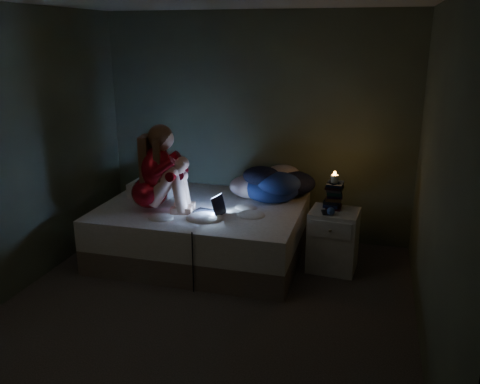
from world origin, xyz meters
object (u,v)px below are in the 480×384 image
at_px(nightstand, 333,240).
at_px(phone, 326,213).
at_px(bed, 202,231).
at_px(woman, 148,168).
at_px(laptop, 207,204).
at_px(candle, 334,180).

xyz_separation_m(nightstand, phone, (-0.08, -0.10, 0.32)).
distance_m(bed, nightstand, 1.40).
bearing_deg(nightstand, woman, -165.95).
bearing_deg(phone, nightstand, 34.67).
relative_size(bed, phone, 15.09).
height_order(woman, nightstand, woman).
distance_m(woman, nightstand, 2.03).
relative_size(woman, nightstand, 1.43).
bearing_deg(bed, woman, -150.43).
xyz_separation_m(bed, woman, (-0.47, -0.27, 0.74)).
bearing_deg(woman, phone, -2.48).
relative_size(woman, phone, 6.48).
bearing_deg(woman, nightstand, 0.27).
xyz_separation_m(woman, nightstand, (1.88, 0.31, -0.72)).
bearing_deg(woman, laptop, -6.07).
bearing_deg(bed, candle, 5.41).
bearing_deg(woman, candle, 2.96).
height_order(woman, phone, woman).
xyz_separation_m(nightstand, candle, (-0.03, 0.09, 0.61)).
height_order(woman, laptop, woman).
height_order(bed, woman, woman).
relative_size(nightstand, candle, 7.95).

